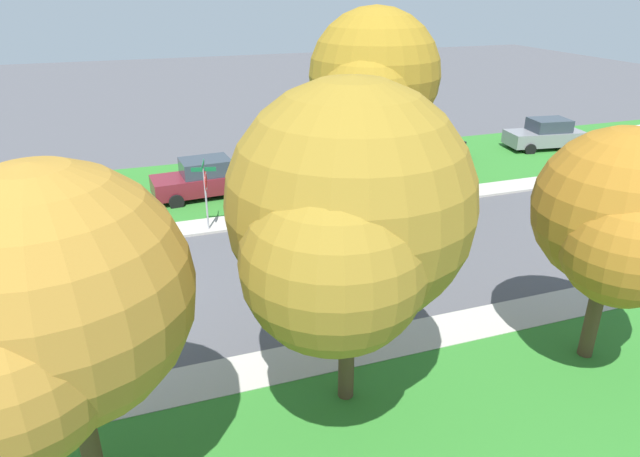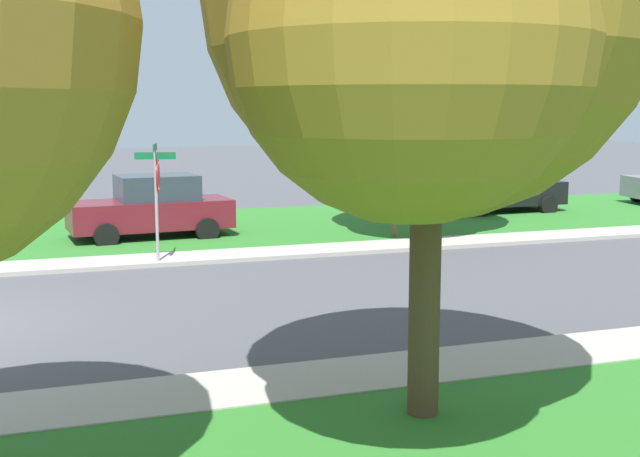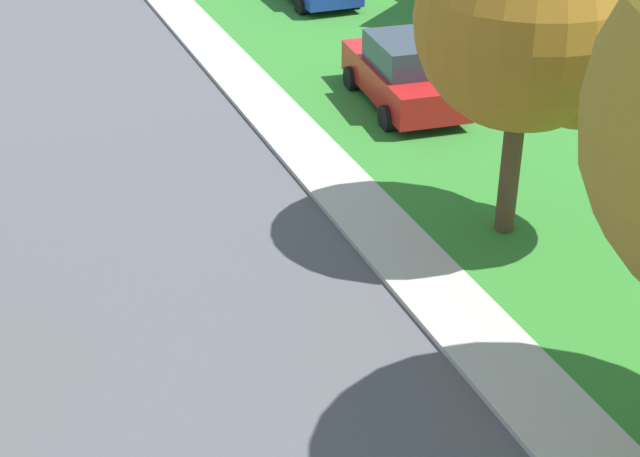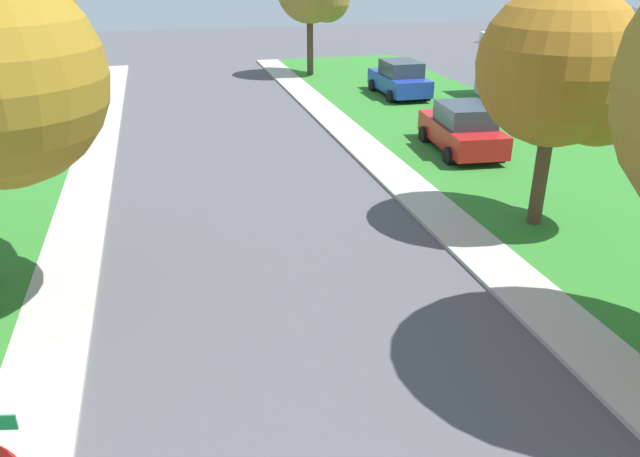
% 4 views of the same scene
% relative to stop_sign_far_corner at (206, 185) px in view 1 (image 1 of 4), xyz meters
% --- Properties ---
extents(ground_plane, '(120.00, 120.00, 0.00)m').
position_rel_stop_sign_far_corner_xyz_m(ground_plane, '(4.30, -4.39, -1.89)').
color(ground_plane, '#4C4C51').
extents(sidewalk_east, '(1.40, 56.00, 0.10)m').
position_rel_stop_sign_far_corner_xyz_m(sidewalk_east, '(9.00, 7.61, -1.84)').
color(sidewalk_east, '#ADA89E').
rests_on(sidewalk_east, ground).
extents(sidewalk_west, '(1.40, 56.00, 0.10)m').
position_rel_stop_sign_far_corner_xyz_m(sidewalk_west, '(-0.40, 7.61, -1.84)').
color(sidewalk_west, '#ADA89E').
rests_on(sidewalk_west, ground).
extents(lawn_west, '(8.00, 56.00, 0.08)m').
position_rel_stop_sign_far_corner_xyz_m(lawn_west, '(-5.10, 7.61, -1.85)').
color(lawn_west, '#2D7528').
rests_on(lawn_west, ground).
extents(stop_sign_far_corner, '(0.90, 0.90, 2.77)m').
position_rel_stop_sign_far_corner_xyz_m(stop_sign_far_corner, '(0.00, 0.00, 0.00)').
color(stop_sign_far_corner, '#9E9EA3').
rests_on(stop_sign_far_corner, ground).
extents(car_black_across_road, '(2.20, 4.39, 1.76)m').
position_rel_stop_sign_far_corner_xyz_m(car_black_across_road, '(-5.52, 12.27, -1.01)').
color(car_black_across_road, black).
rests_on(car_black_across_road, ground).
extents(car_maroon_driveway_right, '(2.28, 4.42, 1.76)m').
position_rel_stop_sign_far_corner_xyz_m(car_maroon_driveway_right, '(-3.79, 0.38, -1.01)').
color(car_maroon_driveway_right, maroon).
rests_on(car_maroon_driveway_right, ground).
extents(car_grey_near_corner, '(2.47, 4.51, 1.76)m').
position_rel_stop_sign_far_corner_xyz_m(car_grey_near_corner, '(-5.31, 19.99, -1.01)').
color(car_grey_near_corner, gray).
rests_on(car_grey_near_corner, ground).
extents(tree_sidewalk_near, '(4.08, 3.80, 5.99)m').
position_rel_stop_sign_far_corner_xyz_m(tree_sidewalk_near, '(11.34, 7.73, 2.07)').
color(tree_sidewalk_near, '#4C3823').
rests_on(tree_sidewalk_near, ground).
extents(tree_sidewalk_far, '(4.71, 4.38, 6.48)m').
position_rel_stop_sign_far_corner_xyz_m(tree_sidewalk_far, '(11.68, -4.04, 2.25)').
color(tree_sidewalk_far, '#4C3823').
rests_on(tree_sidewalk_far, ground).
extents(tree_across_left, '(5.96, 5.55, 8.03)m').
position_rel_stop_sign_far_corner_xyz_m(tree_across_left, '(-1.70, 7.45, 3.18)').
color(tree_across_left, '#4C3823').
rests_on(tree_across_left, ground).
extents(tree_sidewalk_mid, '(5.34, 4.97, 7.32)m').
position_rel_stop_sign_far_corner_xyz_m(tree_sidewalk_mid, '(10.85, 1.31, 2.78)').
color(tree_sidewalk_mid, '#4C3823').
rests_on(tree_sidewalk_mid, ground).
extents(mailbox, '(0.28, 0.50, 1.31)m').
position_rel_stop_sign_far_corner_xyz_m(mailbox, '(-1.54, 6.56, -0.88)').
color(mailbox, brown).
rests_on(mailbox, ground).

